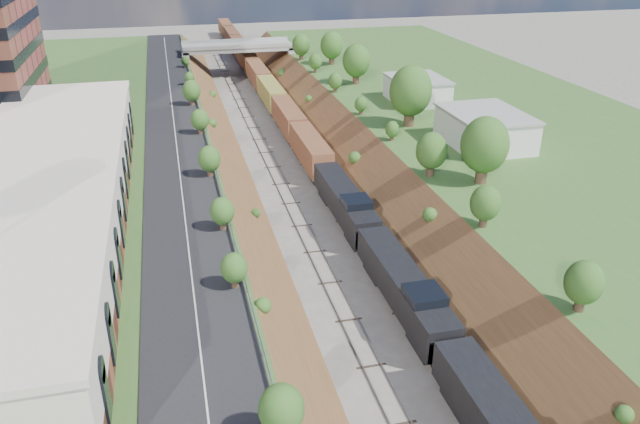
# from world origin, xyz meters

# --- Properties ---
(platform_left) EXTENTS (44.00, 180.00, 5.00)m
(platform_left) POSITION_xyz_m (-33.00, 60.00, 2.50)
(platform_left) COLOR #356027
(platform_left) RESTS_ON ground
(platform_right) EXTENTS (44.00, 180.00, 5.00)m
(platform_right) POSITION_xyz_m (33.00, 60.00, 2.50)
(platform_right) COLOR #356027
(platform_right) RESTS_ON ground
(embankment_left) EXTENTS (10.00, 180.00, 10.00)m
(embankment_left) POSITION_xyz_m (-11.00, 60.00, 0.00)
(embankment_left) COLOR brown
(embankment_left) RESTS_ON ground
(embankment_right) EXTENTS (10.00, 180.00, 10.00)m
(embankment_right) POSITION_xyz_m (11.00, 60.00, 0.00)
(embankment_right) COLOR brown
(embankment_right) RESTS_ON ground
(rail_left_track) EXTENTS (1.58, 180.00, 0.18)m
(rail_left_track) POSITION_xyz_m (-2.60, 60.00, 0.09)
(rail_left_track) COLOR gray
(rail_left_track) RESTS_ON ground
(rail_right_track) EXTENTS (1.58, 180.00, 0.18)m
(rail_right_track) POSITION_xyz_m (2.60, 60.00, 0.09)
(rail_right_track) COLOR gray
(rail_right_track) RESTS_ON ground
(road) EXTENTS (8.00, 180.00, 0.10)m
(road) POSITION_xyz_m (-15.50, 60.00, 5.05)
(road) COLOR black
(road) RESTS_ON platform_left
(guardrail) EXTENTS (0.10, 171.00, 0.70)m
(guardrail) POSITION_xyz_m (-11.40, 59.80, 5.55)
(guardrail) COLOR #99999E
(guardrail) RESTS_ON platform_left
(commercial_building) EXTENTS (14.30, 62.30, 7.00)m
(commercial_building) POSITION_xyz_m (-28.00, 38.00, 8.51)
(commercial_building) COLOR brown
(commercial_building) RESTS_ON platform_left
(overpass) EXTENTS (24.50, 8.30, 7.40)m
(overpass) POSITION_xyz_m (0.00, 122.00, 4.92)
(overpass) COLOR gray
(overpass) RESTS_ON ground
(white_building_near) EXTENTS (9.00, 12.00, 4.00)m
(white_building_near) POSITION_xyz_m (23.50, 52.00, 7.00)
(white_building_near) COLOR silver
(white_building_near) RESTS_ON platform_right
(white_building_far) EXTENTS (8.00, 10.00, 3.60)m
(white_building_far) POSITION_xyz_m (23.00, 74.00, 6.80)
(white_building_far) COLOR silver
(white_building_far) RESTS_ON platform_right
(tree_right_large) EXTENTS (5.25, 5.25, 7.61)m
(tree_right_large) POSITION_xyz_m (17.00, 40.00, 9.38)
(tree_right_large) COLOR #473323
(tree_right_large) RESTS_ON platform_right
(tree_left_crest) EXTENTS (2.45, 2.45, 3.55)m
(tree_left_crest) POSITION_xyz_m (-11.80, 20.00, 7.04)
(tree_left_crest) COLOR #473323
(tree_left_crest) RESTS_ON platform_left
(freight_train) EXTENTS (2.99, 184.18, 4.55)m
(freight_train) POSITION_xyz_m (2.60, 93.11, 2.59)
(freight_train) COLOR black
(freight_train) RESTS_ON ground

